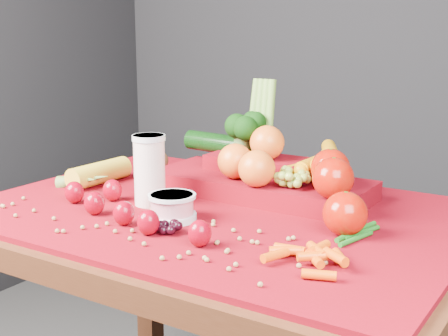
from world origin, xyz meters
The scene contains 12 objects.
table centered at (0.00, 0.00, 0.66)m, with size 1.10×0.80×0.75m.
red_cloth centered at (0.00, 0.00, 0.76)m, with size 1.05×0.75×0.01m, color #68030E.
milk_glass centered at (-0.15, -0.06, 0.85)m, with size 0.07×0.07×0.16m.
yogurt_bowl centered at (-0.04, -0.12, 0.79)m, with size 0.10×0.10×0.06m.
strawberry_scatter centered at (-0.13, -0.17, 0.79)m, with size 0.44×0.18×0.05m.
dark_grape_cluster centered at (0.00, -0.19, 0.78)m, with size 0.06×0.05×0.03m, color black, non-canonical shape.
soybean_scatter centered at (0.00, -0.20, 0.77)m, with size 0.84×0.24×0.01m, color olive, non-canonical shape.
corn_ear centered at (-0.38, -0.01, 0.78)m, with size 0.19×0.23×0.06m.
potato centered at (-0.34, 0.19, 0.80)m, with size 0.10×0.07×0.07m, color brown.
baby_carrot_pile centered at (0.30, -0.20, 0.78)m, with size 0.17×0.17×0.03m, color #D84707, non-canonical shape.
green_bean_pile centered at (0.32, -0.01, 0.77)m, with size 0.14×0.12×0.01m, color #155D15, non-canonical shape.
produce_mound centered at (0.05, 0.15, 0.82)m, with size 0.60×0.37×0.27m.
Camera 1 is at (0.72, -1.11, 1.16)m, focal length 50.00 mm.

